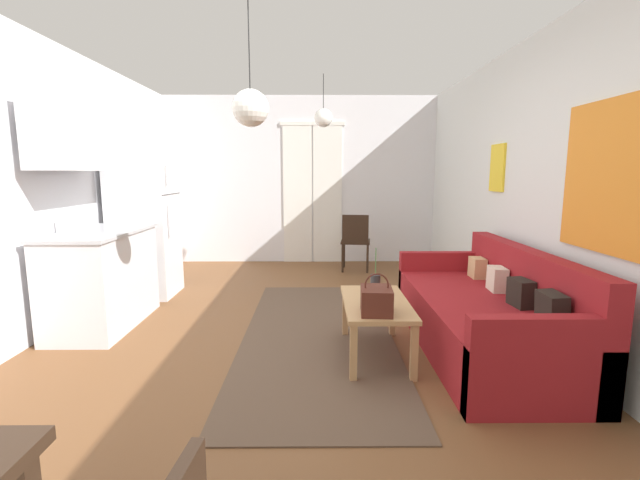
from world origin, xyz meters
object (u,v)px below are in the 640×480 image
accent_chair (355,239)px  pendant_lamp_far (323,118)px  couch (489,317)px  bamboo_vase (375,285)px  refrigerator (145,224)px  coffee_table (376,309)px  pendant_lamp_near (250,108)px  handbag (376,300)px

accent_chair → pendant_lamp_far: (-0.48, -0.75, 1.63)m
couch → accent_chair: bearing=106.3°
bamboo_vase → refrigerator: bearing=146.8°
coffee_table → pendant_lamp_near: 1.77m
bamboo_vase → accent_chair: bearing=88.1°
bamboo_vase → handbag: (-0.05, -0.42, 0.00)m
handbag → refrigerator: (-2.44, 2.05, 0.31)m
pendant_lamp_near → bamboo_vase: bearing=21.6°
coffee_table → pendant_lamp_far: 2.84m
pendant_lamp_near → handbag: bearing=-3.6°
refrigerator → coffee_table: bearing=-35.4°
handbag → coffee_table: bearing=82.4°
couch → pendant_lamp_near: pendant_lamp_near is taller
couch → bamboo_vase: (-0.93, 0.02, 0.26)m
handbag → refrigerator: bearing=139.9°
accent_chair → refrigerator: bearing=32.5°
bamboo_vase → pendant_lamp_near: bearing=-158.4°
accent_chair → pendant_lamp_near: (-1.02, -3.21, 1.40)m
coffee_table → bamboo_vase: bearing=85.7°
couch → refrigerator: (-3.42, 1.65, 0.58)m
bamboo_vase → pendant_lamp_near: 1.67m
refrigerator → pendant_lamp_near: pendant_lamp_near is taller
couch → coffee_table: bearing=-173.6°
coffee_table → accent_chair: bearing=88.0°
coffee_table → couch: bearing=6.4°
handbag → accent_chair: (0.14, 3.27, -0.06)m
accent_chair → pendant_lamp_near: bearing=79.6°
refrigerator → pendant_lamp_near: 2.73m
bamboo_vase → pendant_lamp_far: pendant_lamp_far is taller
couch → pendant_lamp_near: 2.47m
pendant_lamp_near → pendant_lamp_far: same height
couch → accent_chair: (-0.84, 2.87, 0.21)m
couch → coffee_table: size_ratio=2.26×
refrigerator → handbag: bearing=-40.1°
coffee_table → pendant_lamp_far: size_ratio=1.49×
coffee_table → pendant_lamp_near: size_ratio=1.07×
bamboo_vase → pendant_lamp_far: 2.65m
couch → pendant_lamp_far: pendant_lamp_far is taller
pendant_lamp_far → handbag: bearing=-82.3°
coffee_table → accent_chair: size_ratio=1.12×
refrigerator → pendant_lamp_near: size_ratio=1.92×
pendant_lamp_near → coffee_table: bearing=14.6°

